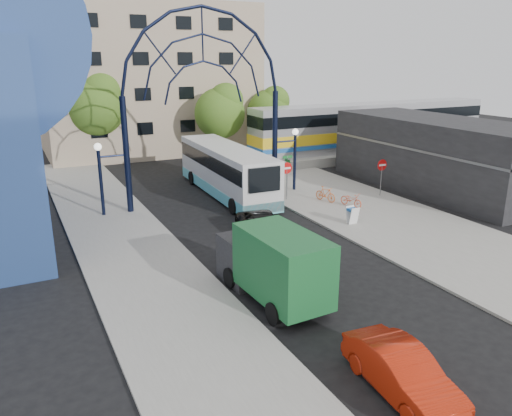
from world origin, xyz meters
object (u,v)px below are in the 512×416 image
do_not_enter_sign (382,169)px  train_car (373,126)px  green_truck (272,263)px  tree_north_c (270,109)px  city_bus (226,170)px  street_name_sign (287,167)px  sandwich_board (352,213)px  red_sedan (402,372)px  gateway_arch (203,67)px  bike_near_a (351,200)px  black_suv (264,226)px  tree_north_b (96,104)px  tree_north_a (221,110)px  bike_near_b (325,194)px  stop_sign (287,172)px

do_not_enter_sign → train_car: 15.03m
green_truck → do_not_enter_sign: bearing=32.8°
tree_north_c → city_bus: bearing=-128.9°
train_car → green_truck: 31.41m
street_name_sign → sandwich_board: bearing=-86.5°
red_sedan → gateway_arch: bearing=88.7°
green_truck → bike_near_a: bearing=36.9°
gateway_arch → black_suv: 10.91m
do_not_enter_sign → black_suv: (-10.73, -3.49, -1.35)m
tree_north_b → red_sedan: size_ratio=1.92×
tree_north_a → bike_near_a: 17.70m
city_bus → bike_near_b: bearing=-42.8°
stop_sign → sandwich_board: 6.20m
street_name_sign → gateway_arch: bearing=164.9°
tree_north_c → bike_near_b: bearing=-106.8°
do_not_enter_sign → red_sedan: size_ratio=0.59×
bike_near_a → bike_near_b: size_ratio=1.03×
city_bus → bike_near_b: 6.99m
bike_near_b → red_sedan: bearing=-133.7°
street_name_sign → train_car: (14.80, 9.40, 0.77)m
black_suv → sandwich_board: bearing=2.9°
green_truck → black_suv: green_truck is taller
do_not_enter_sign → green_truck: size_ratio=0.42×
tree_north_c → green_truck: 31.47m
street_name_sign → city_bus: bearing=140.1°
sandwich_board → red_sedan: size_ratio=0.24×
bike_near_a → do_not_enter_sign: bearing=7.8°
street_name_sign → bike_near_b: street_name_sign is taller
stop_sign → tree_north_a: tree_north_a is taller
do_not_enter_sign → tree_north_c: (1.12, 17.93, 2.30)m
train_car → green_truck: size_ratio=4.26×
train_car → bike_near_b: bearing=-138.8°
green_truck → bike_near_a: green_truck is taller
street_name_sign → black_suv: 7.97m
stop_sign → train_car: 18.22m
street_name_sign → tree_north_b: (-9.08, 17.33, 3.14)m
train_car → tree_north_c: size_ratio=3.86×
stop_sign → sandwich_board: stop_sign is taller
sandwich_board → city_bus: (-3.65, 9.34, 1.00)m
stop_sign → black_suv: 7.24m
do_not_enter_sign → tree_north_c: size_ratio=0.38×
red_sedan → tree_north_c: bearing=72.2°
tree_north_b → red_sedan: tree_north_b is taller
bike_near_a → gateway_arch: bearing=133.3°
gateway_arch → red_sedan: 22.09m
do_not_enter_sign → tree_north_b: size_ratio=0.31×
street_name_sign → red_sedan: bearing=-111.1°
stop_sign → bike_near_b: size_ratio=1.55×
do_not_enter_sign → bike_near_b: do_not_enter_sign is taller
city_bus → green_truck: (-4.58, -15.05, -0.28)m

